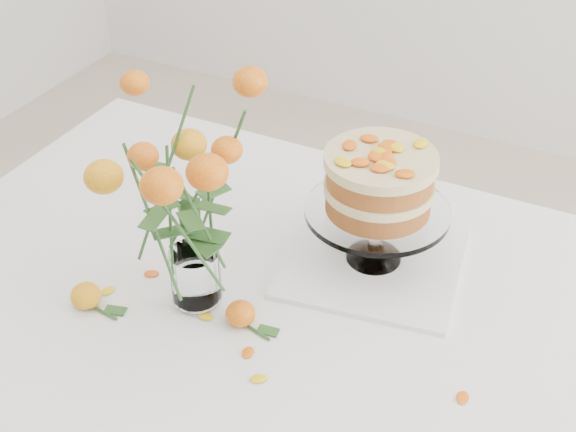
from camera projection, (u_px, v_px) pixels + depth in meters
table at (299, 339)px, 1.37m from camera, size 1.43×0.93×0.76m
napkin at (373, 260)px, 1.41m from camera, size 0.34×0.34×0.01m
cake_stand at (379, 188)px, 1.32m from camera, size 0.25×0.25×0.22m
rose_vase at (187, 180)px, 1.19m from camera, size 0.34×0.34×0.41m
loose_rose_near at (86, 296)px, 1.30m from camera, size 0.09×0.05×0.04m
loose_rose_far at (241, 314)px, 1.27m from camera, size 0.09×0.05×0.04m
stray_petal_a at (206, 317)px, 1.29m from camera, size 0.03×0.02×0.00m
stray_petal_b at (248, 353)px, 1.23m from camera, size 0.03×0.02×0.00m
stray_petal_c at (259, 379)px, 1.18m from camera, size 0.03×0.02×0.00m
stray_petal_d at (152, 274)px, 1.38m from camera, size 0.03×0.02×0.00m
stray_petal_e at (108, 291)px, 1.34m from camera, size 0.03×0.02×0.00m
stray_petal_f at (463, 398)px, 1.15m from camera, size 0.03×0.02×0.00m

